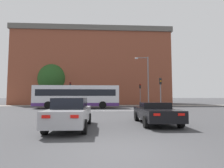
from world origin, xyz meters
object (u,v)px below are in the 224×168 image
object	(u,v)px
bus_crossing_lead	(77,96)
traffic_light_near_right	(161,88)
street_lamp_junction	(146,77)
pedestrian_waiting	(103,100)
car_roadster_right	(156,113)
car_saloon_left	(71,113)
traffic_light_far_right	(140,91)
traffic_light_far_left	(70,90)

from	to	relation	value
bus_crossing_lead	traffic_light_near_right	bearing A→B (deg)	69.36
traffic_light_near_right	street_lamp_junction	distance (m)	4.79
traffic_light_near_right	pedestrian_waiting	world-z (taller)	traffic_light_near_right
bus_crossing_lead	street_lamp_junction	bearing A→B (deg)	91.57
car_roadster_right	traffic_light_near_right	distance (m)	11.51
bus_crossing_lead	street_lamp_junction	xyz separation A→B (m)	(10.05, 0.28, 2.88)
car_saloon_left	bus_crossing_lead	size ratio (longest dim) A/B	0.39
car_saloon_left	traffic_light_far_right	world-z (taller)	traffic_light_far_right
car_roadster_right	traffic_light_far_right	size ratio (longest dim) A/B	1.13
car_roadster_right	traffic_light_far_right	world-z (taller)	traffic_light_far_right
pedestrian_waiting	car_roadster_right	bearing A→B (deg)	-174.06
car_saloon_left	street_lamp_junction	distance (m)	18.52
car_roadster_right	traffic_light_far_right	bearing A→B (deg)	80.75
traffic_light_near_right	car_roadster_right	bearing A→B (deg)	-110.36
car_saloon_left	car_roadster_right	bearing A→B (deg)	14.41
traffic_light_far_left	pedestrian_waiting	distance (m)	6.10
car_roadster_right	traffic_light_near_right	size ratio (longest dim) A/B	1.13
car_saloon_left	traffic_light_near_right	size ratio (longest dim) A/B	1.16
car_saloon_left	pedestrian_waiting	world-z (taller)	pedestrian_waiting
bus_crossing_lead	traffic_light_near_right	world-z (taller)	traffic_light_near_right
car_saloon_left	car_roadster_right	size ratio (longest dim) A/B	1.03
traffic_light_near_right	car_saloon_left	bearing A→B (deg)	-126.43
car_roadster_right	traffic_light_far_right	xyz separation A→B (m)	(3.63, 20.81, 1.98)
traffic_light_far_right	traffic_light_far_left	size ratio (longest dim) A/B	0.93
car_saloon_left	bus_crossing_lead	distance (m)	16.10
car_roadster_right	pedestrian_waiting	bearing A→B (deg)	98.90
car_roadster_right	street_lamp_junction	distance (m)	15.80
street_lamp_junction	pedestrian_waiting	size ratio (longest dim) A/B	4.21
car_roadster_right	street_lamp_junction	bearing A→B (deg)	78.42
car_roadster_right	street_lamp_junction	world-z (taller)	street_lamp_junction
car_saloon_left	traffic_light_far_left	xyz separation A→B (m)	(-4.11, 22.25, 2.04)
bus_crossing_lead	traffic_light_near_right	xyz separation A→B (m)	(10.76, -4.05, 0.95)
traffic_light_far_left	pedestrian_waiting	size ratio (longest dim) A/B	2.35
car_saloon_left	pedestrian_waiting	distance (m)	22.98
traffic_light_far_right	traffic_light_far_left	xyz separation A→B (m)	(-12.57, 0.18, 0.19)
bus_crossing_lead	street_lamp_junction	world-z (taller)	street_lamp_junction
car_saloon_left	traffic_light_far_left	distance (m)	22.72
car_roadster_right	bus_crossing_lead	world-z (taller)	bus_crossing_lead
traffic_light_far_right	pedestrian_waiting	bearing A→B (deg)	172.89
traffic_light_far_right	pedestrian_waiting	xyz separation A→B (m)	(-6.77, 0.84, -1.58)
car_roadster_right	pedestrian_waiting	size ratio (longest dim) A/B	2.47
traffic_light_far_left	car_roadster_right	bearing A→B (deg)	-66.91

